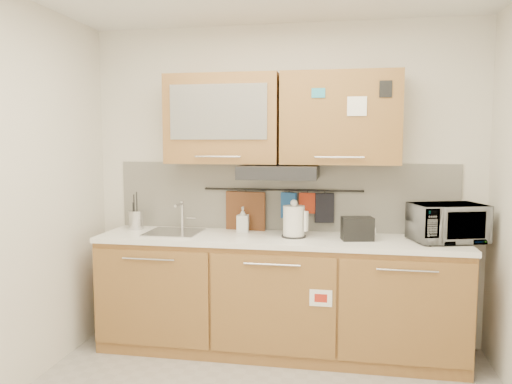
% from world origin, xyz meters
% --- Properties ---
extents(wall_back, '(3.20, 0.00, 3.20)m').
position_xyz_m(wall_back, '(0.00, 1.50, 1.30)').
color(wall_back, silver).
rests_on(wall_back, ground).
extents(base_cabinet, '(2.80, 0.64, 0.88)m').
position_xyz_m(base_cabinet, '(0.00, 1.19, 0.41)').
color(base_cabinet, '#A27639').
rests_on(base_cabinet, floor).
extents(countertop, '(2.82, 0.62, 0.04)m').
position_xyz_m(countertop, '(0.00, 1.19, 0.90)').
color(countertop, white).
rests_on(countertop, base_cabinet).
extents(backsplash, '(2.80, 0.02, 0.56)m').
position_xyz_m(backsplash, '(0.00, 1.49, 1.20)').
color(backsplash, silver).
rests_on(backsplash, countertop).
extents(upper_cabinets, '(1.82, 0.37, 0.70)m').
position_xyz_m(upper_cabinets, '(-0.00, 1.32, 1.83)').
color(upper_cabinets, '#A27639').
rests_on(upper_cabinets, wall_back).
extents(range_hood, '(0.60, 0.46, 0.10)m').
position_xyz_m(range_hood, '(0.00, 1.25, 1.42)').
color(range_hood, black).
rests_on(range_hood, upper_cabinets).
extents(sink, '(0.42, 0.40, 0.26)m').
position_xyz_m(sink, '(-0.85, 1.21, 0.92)').
color(sink, silver).
rests_on(sink, countertop).
extents(utensil_rail, '(1.30, 0.02, 0.02)m').
position_xyz_m(utensil_rail, '(0.00, 1.45, 1.26)').
color(utensil_rail, black).
rests_on(utensil_rail, backsplash).
extents(utensil_crock, '(0.14, 0.14, 0.31)m').
position_xyz_m(utensil_crock, '(-1.22, 1.31, 1.00)').
color(utensil_crock, silver).
rests_on(utensil_crock, countertop).
extents(kettle, '(0.22, 0.22, 0.29)m').
position_xyz_m(kettle, '(0.12, 1.20, 1.04)').
color(kettle, silver).
rests_on(kettle, countertop).
extents(toaster, '(0.25, 0.18, 0.17)m').
position_xyz_m(toaster, '(0.60, 1.16, 1.01)').
color(toaster, black).
rests_on(toaster, countertop).
extents(microwave, '(0.59, 0.48, 0.28)m').
position_xyz_m(microwave, '(1.25, 1.22, 1.06)').
color(microwave, '#999999').
rests_on(microwave, countertop).
extents(soap_bottle, '(0.10, 0.10, 0.21)m').
position_xyz_m(soap_bottle, '(-0.31, 1.34, 1.02)').
color(soap_bottle, '#999999').
rests_on(soap_bottle, countertop).
extents(cutting_board, '(0.34, 0.07, 0.42)m').
position_xyz_m(cutting_board, '(-0.31, 1.44, 1.03)').
color(cutting_board, brown).
rests_on(cutting_board, utensil_rail).
extents(oven_mitt, '(0.13, 0.07, 0.21)m').
position_xyz_m(oven_mitt, '(0.05, 1.44, 1.13)').
color(oven_mitt, '#204F94').
rests_on(oven_mitt, utensil_rail).
extents(dark_pouch, '(0.16, 0.07, 0.24)m').
position_xyz_m(dark_pouch, '(0.34, 1.44, 1.12)').
color(dark_pouch, black).
rests_on(dark_pouch, utensil_rail).
extents(pot_holder, '(0.14, 0.03, 0.17)m').
position_xyz_m(pot_holder, '(0.21, 1.44, 1.16)').
color(pot_holder, '#AD2F17').
rests_on(pot_holder, utensil_rail).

